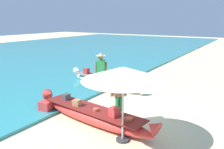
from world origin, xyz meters
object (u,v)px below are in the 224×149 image
boat_red_foreground (92,115)px  cooler_box (46,107)px  person_vendor_hatted (101,70)px  patio_umbrella_large (123,74)px  boat_white_midground (103,81)px  person_tourist_customer (119,93)px

boat_red_foreground → cooler_box: size_ratio=11.40×
person_vendor_hatted → patio_umbrella_large: patio_umbrella_large is taller
boat_white_midground → person_vendor_hatted: (0.48, -0.89, 0.79)m
person_vendor_hatted → person_tourist_customer: (2.26, -2.26, -0.08)m
boat_white_midground → person_vendor_hatted: size_ratio=2.42×
boat_red_foreground → person_tourist_customer: (0.71, 0.49, 0.70)m
boat_white_midground → cooler_box: bearing=-88.1°
patio_umbrella_large → cooler_box: patio_umbrella_large is taller
cooler_box → person_vendor_hatted: bearing=75.6°
boat_red_foreground → person_tourist_customer: size_ratio=2.79×
person_tourist_customer → patio_umbrella_large: (0.68, -0.97, 0.91)m
person_vendor_hatted → boat_white_midground: bearing=118.3°
boat_white_midground → patio_umbrella_large: (3.42, -4.12, 1.62)m
boat_red_foreground → person_vendor_hatted: bearing=119.5°
patio_umbrella_large → cooler_box: size_ratio=5.21×
patio_umbrella_large → cooler_box: bearing=175.3°
patio_umbrella_large → person_vendor_hatted: bearing=132.3°
boat_red_foreground → person_vendor_hatted: person_vendor_hatted is taller
boat_white_midground → person_tourist_customer: person_tourist_customer is taller
boat_white_midground → person_tourist_customer: 4.24m
boat_white_midground → cooler_box: (0.13, -3.85, -0.06)m
patio_umbrella_large → cooler_box: 3.70m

